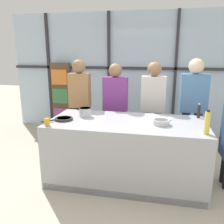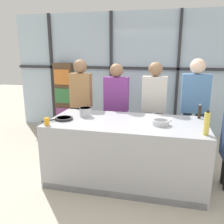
{
  "view_description": "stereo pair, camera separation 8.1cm",
  "coord_description": "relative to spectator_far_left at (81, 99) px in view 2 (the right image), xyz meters",
  "views": [
    {
      "loc": [
        0.46,
        -3.28,
        1.92
      ],
      "look_at": [
        -0.24,
        0.1,
        1.03
      ],
      "focal_mm": 38.0,
      "sensor_mm": 36.0,
      "label": 1
    },
    {
      "loc": [
        0.54,
        -3.26,
        1.92
      ],
      "look_at": [
        -0.24,
        0.1,
        1.03
      ],
      "focal_mm": 38.0,
      "sensor_mm": 36.0,
      "label": 2
    }
  ],
  "objects": [
    {
      "name": "bookshelf",
      "position": [
        -0.92,
        1.26,
        -0.22
      ],
      "size": [
        0.46,
        0.19,
        1.65
      ],
      "color": "brown",
      "rests_on": "ground_plane"
    },
    {
      "name": "spectator_center_right",
      "position": [
        1.36,
        0.0,
        -0.04
      ],
      "size": [
        0.42,
        0.24,
        1.74
      ],
      "rotation": [
        0.0,
        0.0,
        3.14
      ],
      "color": "#232838",
      "rests_on": "ground_plane"
    },
    {
      "name": "back_window_wall",
      "position": [
        1.02,
        1.44,
        0.36
      ],
      "size": [
        6.4,
        0.1,
        2.8
      ],
      "color": "silver",
      "rests_on": "ground_plane"
    },
    {
      "name": "frying_pan",
      "position": [
        0.1,
        -1.02,
        -0.09
      ],
      "size": [
        0.38,
        0.39,
        0.04
      ],
      "color": "#232326",
      "rests_on": "demo_island"
    },
    {
      "name": "white_plate",
      "position": [
        1.55,
        -0.7,
        -0.1
      ],
      "size": [
        0.22,
        0.22,
        0.01
      ],
      "primitive_type": "cylinder",
      "color": "white",
      "rests_on": "demo_island"
    },
    {
      "name": "oil_bottle",
      "position": [
        2.06,
        -1.25,
        0.04
      ],
      "size": [
        0.07,
        0.07,
        0.31
      ],
      "color": "#E0CC4C",
      "rests_on": "demo_island"
    },
    {
      "name": "juice_glass_near",
      "position": [
        -0.01,
        -1.32,
        -0.06
      ],
      "size": [
        0.07,
        0.07,
        0.1
      ],
      "primitive_type": "cylinder",
      "color": "orange",
      "rests_on": "demo_island"
    },
    {
      "name": "mixing_bowl",
      "position": [
        1.51,
        -0.96,
        -0.07
      ],
      "size": [
        0.23,
        0.23,
        0.07
      ],
      "color": "silver",
      "rests_on": "demo_island"
    },
    {
      "name": "saucepan",
      "position": [
        0.35,
        -0.77,
        -0.04
      ],
      "size": [
        0.19,
        0.34,
        0.14
      ],
      "color": "silver",
      "rests_on": "demo_island"
    },
    {
      "name": "spectator_center_left",
      "position": [
        0.68,
        0.0,
        -0.06
      ],
      "size": [
        0.44,
        0.24,
        1.71
      ],
      "rotation": [
        0.0,
        0.0,
        3.14
      ],
      "color": "#47382D",
      "rests_on": "ground_plane"
    },
    {
      "name": "spectator_far_left",
      "position": [
        0.0,
        0.0,
        0.0
      ],
      "size": [
        0.39,
        0.25,
        1.78
      ],
      "rotation": [
        0.0,
        0.0,
        3.14
      ],
      "color": "#232838",
      "rests_on": "ground_plane"
    },
    {
      "name": "spectator_far_right",
      "position": [
        2.04,
        0.0,
        -0.01
      ],
      "size": [
        0.45,
        0.25,
        1.81
      ],
      "rotation": [
        0.0,
        0.0,
        3.14
      ],
      "color": "#232838",
      "rests_on": "ground_plane"
    },
    {
      "name": "pepper_grinder",
      "position": [
        2.07,
        -0.49,
        -0.0
      ],
      "size": [
        0.05,
        0.05,
        0.22
      ],
      "color": "#332319",
      "rests_on": "demo_island"
    },
    {
      "name": "ground_plane",
      "position": [
        1.02,
        -0.89,
        -1.04
      ],
      "size": [
        18.0,
        18.0,
        0.0
      ],
      "primitive_type": "plane",
      "color": "#BCB29E"
    },
    {
      "name": "demo_island",
      "position": [
        1.02,
        -0.89,
        -0.57
      ],
      "size": [
        2.27,
        1.06,
        0.93
      ],
      "color": "#A8AAB2",
      "rests_on": "ground_plane"
    }
  ]
}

